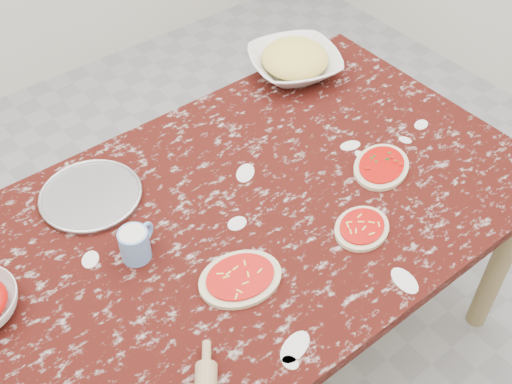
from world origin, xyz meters
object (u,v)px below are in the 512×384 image
at_px(worktable, 256,224).
at_px(flour_mug, 135,243).
at_px(pizza_tray, 91,196).
at_px(cheese_bowl, 295,64).

xyz_separation_m(worktable, flour_mug, (-0.35, 0.05, 0.13)).
bearing_deg(flour_mug, pizza_tray, 89.12).
bearing_deg(pizza_tray, worktable, -41.61).
relative_size(worktable, cheese_bowl, 5.23).
bearing_deg(cheese_bowl, flour_mug, -156.68).
bearing_deg(cheese_bowl, pizza_tray, -172.91).
xyz_separation_m(pizza_tray, flour_mug, (-0.00, -0.26, 0.04)).
height_order(worktable, flour_mug, flour_mug).
distance_m(pizza_tray, cheese_bowl, 0.85).
bearing_deg(flour_mug, cheese_bowl, 23.32).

